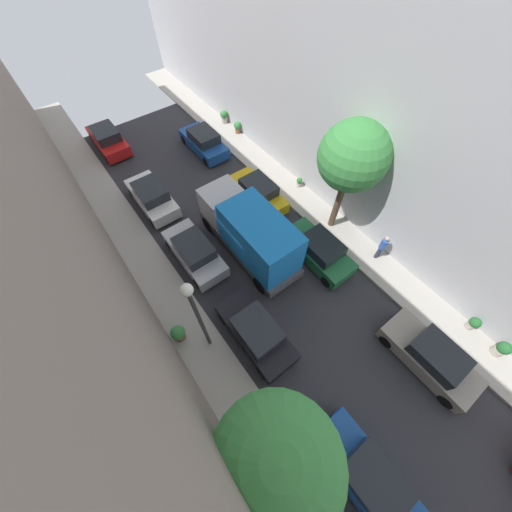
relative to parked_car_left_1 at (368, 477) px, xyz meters
The scene contains 23 objects.
ground 11.30m from the parked_car_left_1, 76.15° to the left, with size 32.00×32.00×0.00m, color #2D2D33.
sidewalk_left 11.21m from the parked_car_left_1, 101.86° to the left, with size 2.00×44.00×0.15m, color #A8A399.
sidewalk_right 13.40m from the parked_car_left_1, 54.89° to the left, with size 2.00×44.00×0.15m, color #A8A399.
parked_car_left_1 is the anchor object (origin of this frame).
parked_car_left_2 6.61m from the parked_car_left_1, 90.00° to the left, with size 1.78×4.20×1.57m.
parked_car_left_3 12.09m from the parked_car_left_1, 90.00° to the left, with size 1.78×4.20×1.57m.
parked_car_left_4 17.25m from the parked_car_left_1, 90.00° to the left, with size 1.78×4.20×1.57m.
parked_car_left_5 24.45m from the parked_car_left_1, 90.00° to the left, with size 1.78×4.20×1.57m.
parked_car_right_1 5.53m from the parked_car_left_1, 12.22° to the left, with size 1.78×4.20×1.57m.
parked_car_right_2 9.79m from the parked_car_left_1, 56.51° to the left, with size 1.78×4.20×1.57m.
parked_car_right_3 14.65m from the parked_car_left_1, 68.36° to the left, with size 1.78×4.20×1.57m.
parked_car_right_4 20.71m from the parked_car_left_1, 74.89° to the left, with size 1.78×4.20×1.57m.
delivery_truck 11.08m from the parked_car_left_1, 75.83° to the left, with size 2.26×6.60×3.38m.
pedestrian 10.16m from the parked_car_left_1, 37.44° to the left, with size 0.40×0.36×1.72m.
street_tree_0 5.56m from the parked_car_left_1, 133.22° to the left, with size 3.37×3.37×6.57m.
street_tree_1 12.82m from the parked_car_left_1, 50.59° to the left, with size 3.34×3.34×6.52m.
potted_plant_0 8.29m from the parked_car_left_1, ahead, with size 0.57×0.57×0.91m.
potted_plant_1 9.17m from the parked_car_left_1, 108.19° to the left, with size 0.67×0.67×0.92m.
potted_plant_2 23.45m from the parked_car_left_1, 69.05° to the left, with size 0.58×0.58×0.96m.
potted_plant_3 21.84m from the parked_car_left_1, 67.27° to the left, with size 0.54×0.54×0.89m.
potted_plant_4 8.44m from the parked_car_left_1, ahead, with size 0.50×0.50×0.81m.
potted_plant_5 15.39m from the parked_car_left_1, 57.31° to the left, with size 0.39×0.39×0.63m.
lamp_post 8.49m from the parked_car_left_1, 103.93° to the left, with size 0.44×0.44×5.63m.
Camera 1 is at (-5.31, -7.80, 13.63)m, focal length 20.35 mm.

